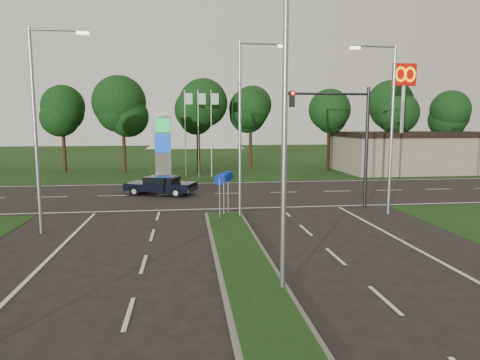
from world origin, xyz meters
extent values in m
cube|color=#1C3210|center=(0.00, 55.00, 0.00)|extent=(160.00, 50.00, 0.02)
cube|color=black|center=(0.00, 24.00, 0.00)|extent=(160.00, 12.00, 0.02)
cube|color=slate|center=(0.00, 4.00, 0.06)|extent=(2.00, 26.00, 0.12)
cube|color=gray|center=(22.00, 36.00, 2.00)|extent=(16.00, 9.00, 4.00)
cylinder|color=gray|center=(0.80, 6.00, 4.50)|extent=(0.16, 0.16, 9.00)
cylinder|color=gray|center=(0.80, 16.00, 4.50)|extent=(0.16, 0.16, 9.00)
cylinder|color=gray|center=(1.90, 16.00, 8.90)|extent=(2.20, 0.10, 0.10)
cube|color=#FFF2CC|center=(3.00, 16.00, 8.80)|extent=(0.50, 0.22, 0.12)
cylinder|color=gray|center=(-8.50, 14.00, 4.50)|extent=(0.16, 0.16, 9.00)
cylinder|color=gray|center=(-7.40, 14.00, 8.90)|extent=(2.20, 0.10, 0.10)
cube|color=#FFF2CC|center=(-6.30, 14.00, 8.80)|extent=(0.50, 0.22, 0.12)
cylinder|color=gray|center=(9.00, 16.00, 4.50)|extent=(0.16, 0.16, 9.00)
cylinder|color=gray|center=(7.90, 16.00, 8.90)|extent=(2.20, 0.10, 0.10)
cube|color=#FFF2CC|center=(6.80, 16.00, 8.80)|extent=(0.50, 0.22, 0.12)
cylinder|color=black|center=(8.50, 18.00, 3.50)|extent=(0.20, 0.20, 7.00)
cylinder|color=black|center=(6.00, 18.00, 6.60)|extent=(5.00, 0.14, 0.14)
cube|color=black|center=(4.00, 18.00, 6.30)|extent=(0.28, 0.28, 0.90)
sphere|color=#FF190C|center=(4.00, 17.82, 6.60)|extent=(0.20, 0.20, 0.20)
cylinder|color=gray|center=(-0.30, 15.50, 1.10)|extent=(0.06, 0.06, 2.20)
cylinder|color=#0C26A5|center=(-0.30, 15.50, 2.10)|extent=(0.56, 0.04, 0.56)
cylinder|color=gray|center=(0.00, 16.50, 1.10)|extent=(0.06, 0.06, 2.20)
cylinder|color=#0C26A5|center=(0.00, 16.50, 2.10)|extent=(0.56, 0.04, 0.56)
cylinder|color=gray|center=(0.30, 17.20, 1.10)|extent=(0.06, 0.06, 2.20)
cylinder|color=#0C26A5|center=(0.30, 17.20, 2.10)|extent=(0.56, 0.04, 0.56)
cube|color=silver|center=(-4.00, 33.00, 3.00)|extent=(1.40, 0.30, 6.00)
cube|color=#0CA53F|center=(-4.00, 32.82, 4.80)|extent=(1.30, 0.08, 1.20)
cube|color=#0C3FBF|center=(-4.00, 32.82, 3.20)|extent=(1.30, 0.08, 1.60)
cylinder|color=silver|center=(-2.00, 34.00, 4.00)|extent=(0.08, 0.08, 8.00)
cube|color=#B2D8B2|center=(-1.65, 34.00, 7.20)|extent=(0.70, 0.02, 1.00)
cylinder|color=silver|center=(-0.80, 34.00, 4.00)|extent=(0.08, 0.08, 8.00)
cube|color=#B2D8B2|center=(-0.45, 34.00, 7.20)|extent=(0.70, 0.02, 1.00)
cylinder|color=silver|center=(0.40, 34.00, 4.00)|extent=(0.08, 0.08, 8.00)
cube|color=#B2D8B2|center=(0.75, 34.00, 7.20)|extent=(0.70, 0.02, 1.00)
cylinder|color=silver|center=(18.00, 32.00, 5.00)|extent=(0.30, 0.30, 10.00)
cube|color=#BF0C07|center=(18.00, 32.00, 9.40)|extent=(2.20, 0.35, 2.00)
torus|color=#FFC600|center=(17.55, 31.78, 9.40)|extent=(1.06, 0.16, 1.06)
torus|color=#FFC600|center=(18.45, 31.78, 9.40)|extent=(1.06, 0.16, 1.06)
cylinder|color=black|center=(0.00, 40.00, 2.20)|extent=(0.36, 0.36, 4.40)
sphere|color=black|center=(0.00, 40.00, 6.50)|extent=(6.00, 6.00, 6.00)
sphere|color=black|center=(0.30, 39.80, 7.50)|extent=(4.80, 4.80, 4.80)
cube|color=black|center=(-3.76, 24.07, 0.59)|extent=(5.13, 3.51, 0.49)
cube|color=black|center=(-3.67, 24.04, 1.06)|extent=(2.54, 2.29, 0.45)
cube|color=black|center=(-3.67, 24.04, 1.28)|extent=(2.15, 2.06, 0.04)
cylinder|color=black|center=(-5.49, 23.78, 0.33)|extent=(0.70, 0.44, 0.67)
cylinder|color=black|center=(-4.86, 25.45, 0.33)|extent=(0.70, 0.44, 0.67)
cylinder|color=black|center=(-2.65, 22.70, 0.33)|extent=(0.70, 0.44, 0.67)
cylinder|color=black|center=(-2.02, 24.36, 0.33)|extent=(0.70, 0.44, 0.67)
camera|label=1|loc=(-1.95, -5.82, 4.89)|focal=32.00mm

